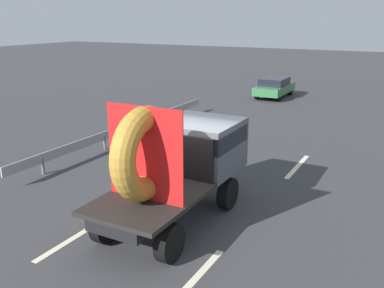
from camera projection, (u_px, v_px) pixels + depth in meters
The scene contains 8 objects.
ground_plane at pixel (181, 213), 11.22m from camera, with size 120.00×120.00×0.00m, color #38383A.
flatbed_truck at pixel (183, 157), 10.72m from camera, with size 2.02×4.82×3.17m.
distant_sedan at pixel (274, 87), 27.20m from camera, with size 1.63×3.79×1.24m.
guardrail at pixel (128, 127), 17.80m from camera, with size 0.10×12.43×0.71m.
lane_dash_left_near at pixel (71, 240), 9.89m from camera, with size 2.18×0.16×0.01m, color beige.
lane_dash_left_far at pixel (219, 148), 16.75m from camera, with size 2.64×0.16×0.01m, color beige.
lane_dash_right_near at pixel (188, 286), 8.18m from camera, with size 2.93×0.16×0.01m, color beige.
lane_dash_right_far at pixel (297, 166), 14.72m from camera, with size 2.65×0.16×0.01m, color beige.
Camera 1 is at (5.13, -8.86, 4.95)m, focal length 40.07 mm.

